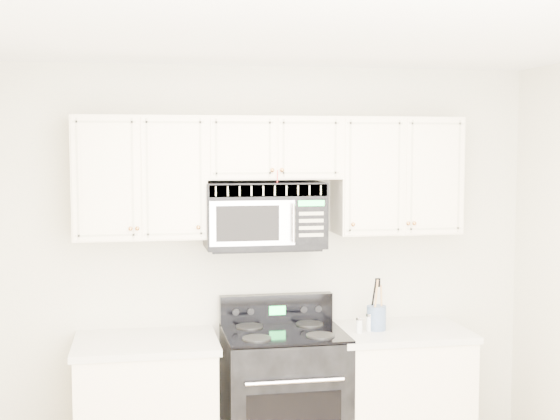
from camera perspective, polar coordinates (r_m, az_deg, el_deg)
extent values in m
cube|color=white|center=(3.40, 4.07, 13.36)|extent=(3.50, 3.50, 0.01)
cube|color=beige|center=(5.13, -0.91, -4.10)|extent=(3.50, 0.01, 2.60)
cube|color=#F6E9CE|center=(4.97, -9.71, -14.71)|extent=(0.82, 0.63, 0.88)
cube|color=white|center=(4.84, -9.79, -9.56)|extent=(0.86, 0.65, 0.04)
cube|color=#F6E9CE|center=(5.23, 8.62, -13.68)|extent=(0.82, 0.63, 0.88)
cube|color=white|center=(5.11, 8.69, -8.78)|extent=(0.86, 0.65, 0.04)
cube|color=black|center=(5.04, 0.30, -14.12)|extent=(0.74, 0.64, 0.92)
cylinder|color=silver|center=(4.64, 1.11, -12.45)|extent=(0.59, 0.02, 0.02)
cube|color=black|center=(4.91, 0.30, -8.98)|extent=(0.74, 0.64, 0.02)
cube|color=black|center=(5.16, -0.28, -7.25)|extent=(0.74, 0.08, 0.20)
cube|color=#20D44C|center=(5.11, -0.19, -7.36)|extent=(0.11, 0.00, 0.06)
cube|color=#F6E9CE|center=(4.84, -10.21, 2.36)|extent=(0.80, 0.33, 0.75)
cube|color=#F6E9CE|center=(5.12, 8.49, 2.51)|extent=(0.80, 0.33, 0.75)
cube|color=#F6E9CE|center=(4.91, -0.60, 4.57)|extent=(0.84, 0.33, 0.39)
sphere|color=#BB7F42|center=(4.68, -10.40, -1.35)|extent=(0.03, 0.03, 0.03)
sphere|color=#BB7F42|center=(4.69, -5.99, -1.28)|extent=(0.03, 0.03, 0.03)
sphere|color=#BB7F42|center=(4.86, 5.37, -1.06)|extent=(0.03, 0.03, 0.03)
sphere|color=#BB7F42|center=(4.97, 9.37, -0.98)|extent=(0.03, 0.03, 0.03)
sphere|color=#BB7F42|center=(4.72, -0.57, 2.93)|extent=(0.03, 0.03, 0.03)
sphere|color=#BB7F42|center=(4.73, 0.15, 2.93)|extent=(0.03, 0.03, 0.03)
cylinder|color=red|center=(4.73, -0.19, 2.25)|extent=(0.01, 0.00, 0.11)
sphere|color=#BB7F42|center=(4.73, -0.19, 1.50)|extent=(0.04, 0.04, 0.04)
cube|color=black|center=(4.90, -1.17, -0.34)|extent=(0.74, 0.37, 0.41)
cube|color=beige|center=(4.71, -0.82, 1.43)|extent=(0.72, 0.01, 0.07)
cube|color=#BABBBF|center=(4.70, -2.02, -0.98)|extent=(0.52, 0.01, 0.27)
cube|color=black|center=(4.69, -2.37, -0.99)|extent=(0.38, 0.01, 0.22)
cube|color=black|center=(4.77, 2.29, -0.90)|extent=(0.20, 0.01, 0.27)
cube|color=#20D44C|center=(4.75, 2.31, 0.50)|extent=(0.16, 0.00, 0.03)
cylinder|color=silver|center=(4.71, 1.00, -0.97)|extent=(0.02, 0.02, 0.23)
cylinder|color=#506495|center=(5.03, 7.06, -7.84)|extent=(0.12, 0.12, 0.15)
cylinder|color=#B5844D|center=(5.02, 7.44, -6.96)|extent=(0.01, 0.01, 0.27)
cylinder|color=black|center=(5.03, 6.78, -6.81)|extent=(0.01, 0.01, 0.29)
cylinder|color=#B5844D|center=(4.98, 6.99, -6.83)|extent=(0.01, 0.01, 0.31)
cylinder|color=silver|center=(4.95, 5.81, -8.47)|extent=(0.04, 0.04, 0.08)
cylinder|color=silver|center=(4.94, 5.82, -7.91)|extent=(0.04, 0.04, 0.02)
cylinder|color=silver|center=(5.01, 6.57, -8.25)|extent=(0.04, 0.04, 0.09)
cylinder|color=silver|center=(5.00, 6.57, -7.63)|extent=(0.05, 0.05, 0.02)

